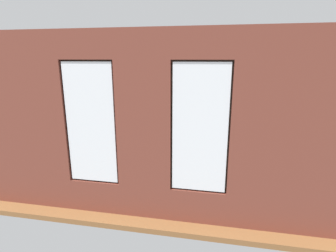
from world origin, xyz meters
The scene contains 19 objects.
ground_plane centered at (0.00, 0.00, -0.05)m, with size 7.22×5.53×0.10m, color brown.
brick_wall_with_windows centered at (0.00, 2.39, 1.58)m, with size 6.62×0.30×3.20m.
white_wall_right centered at (3.26, 0.20, 1.60)m, with size 0.10×4.53×3.20m, color silver.
couch_by_window centered at (-0.01, 1.74, 0.33)m, with size 1.75×0.87×0.80m.
couch_left centered at (-2.61, 0.61, 0.33)m, with size 0.94×1.74×0.80m.
coffee_table centered at (-0.09, -0.44, 0.39)m, with size 1.35×0.71×0.44m.
cup_ceramic centered at (-0.09, -0.44, 0.48)m, with size 0.07×0.07×0.08m, color #4C4C51.
candle_jar centered at (-0.46, -0.57, 0.49)m, with size 0.08×0.08×0.09m, color #B7333D.
table_plant_small centered at (0.32, -0.34, 0.55)m, with size 0.12×0.12×0.20m.
remote_silver centered at (-0.19, -0.34, 0.45)m, with size 0.05×0.17×0.02m, color #B2B2B7.
remote_black centered at (0.08, -0.53, 0.45)m, with size 0.05×0.17×0.02m, color black.
media_console centered at (2.96, 0.40, 0.29)m, with size 1.26×0.42×0.58m, color black.
tv_flatscreen centered at (2.96, 0.40, 0.98)m, with size 1.19×0.20×0.78m.
potted_plant_by_left_couch centered at (-2.21, -0.69, 0.33)m, with size 0.33×0.33×0.51m.
potted_plant_near_tv centered at (2.41, 1.48, 0.78)m, with size 1.14×1.06×1.27m.
potted_plant_corner_near_left centered at (-2.76, -1.77, 0.64)m, with size 0.94×1.05×1.35m.
potted_plant_between_couches centered at (-1.33, 1.69, 0.43)m, with size 0.46×0.46×0.70m.
potted_plant_beside_window_right centered at (2.61, 1.84, 0.56)m, with size 0.53×0.53×0.83m.
potted_plant_foreground_right centered at (2.66, -1.72, 0.64)m, with size 0.60×0.60×0.95m.
Camera 1 is at (-1.18, 6.42, 2.75)m, focal length 28.00 mm.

